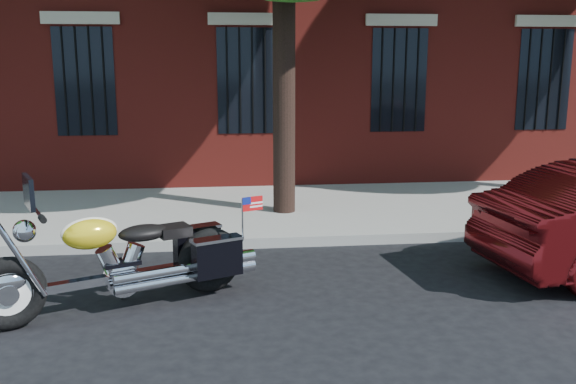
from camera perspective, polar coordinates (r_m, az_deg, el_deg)
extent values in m
plane|color=black|center=(7.85, -1.72, -7.79)|extent=(120.00, 120.00, 0.00)
cube|color=gray|center=(9.14, -2.45, -4.45)|extent=(40.00, 0.16, 0.15)
cube|color=gray|center=(10.95, -3.14, -1.70)|extent=(40.00, 3.60, 0.15)
cube|color=black|center=(12.51, -3.76, 9.81)|extent=(1.10, 0.14, 2.00)
cube|color=#B2A893|center=(12.49, -3.82, 15.09)|extent=(1.40, 0.20, 0.22)
cylinder|color=black|center=(12.43, -3.74, 9.80)|extent=(0.04, 0.04, 2.00)
cylinder|color=black|center=(10.33, -0.35, 11.08)|extent=(0.36, 0.36, 5.00)
torus|color=black|center=(6.90, -23.66, -8.27)|extent=(0.76, 0.45, 0.75)
torus|color=black|center=(7.39, -6.96, -6.04)|extent=(0.76, 0.45, 0.75)
cylinder|color=white|center=(6.90, -23.66, -8.27)|extent=(0.54, 0.28, 0.56)
cylinder|color=white|center=(7.39, -6.96, -6.04)|extent=(0.54, 0.28, 0.56)
ellipsoid|color=white|center=(6.87, -23.73, -7.39)|extent=(0.42, 0.29, 0.22)
ellipsoid|color=yellow|center=(7.35, -6.99, -5.04)|extent=(0.42, 0.30, 0.22)
cube|color=white|center=(7.08, -14.99, -7.36)|extent=(1.59, 0.77, 0.09)
cylinder|color=white|center=(7.10, -14.54, -7.47)|extent=(0.41, 0.33, 0.36)
cylinder|color=white|center=(7.07, -9.69, -7.25)|extent=(1.33, 0.65, 0.10)
ellipsoid|color=yellow|center=(6.87, -17.21, -3.56)|extent=(0.64, 0.51, 0.32)
ellipsoid|color=black|center=(7.03, -12.71, -3.56)|extent=(0.63, 0.51, 0.17)
cube|color=black|center=(7.60, -8.08, -4.58)|extent=(0.57, 0.38, 0.43)
cube|color=black|center=(7.08, -6.32, -5.77)|extent=(0.57, 0.38, 0.43)
cylinder|color=white|center=(6.72, -21.57, -1.46)|extent=(0.38, 0.82, 0.04)
sphere|color=white|center=(6.75, -22.38, -3.23)|extent=(0.29, 0.29, 0.22)
cube|color=black|center=(6.68, -22.07, 0.00)|extent=(0.22, 0.43, 0.31)
cube|color=red|center=(7.06, -3.19, -1.04)|extent=(0.23, 0.11, 0.16)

